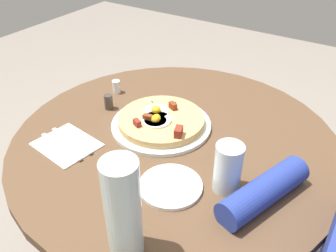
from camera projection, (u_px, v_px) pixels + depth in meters
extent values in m
cylinder|color=brown|center=(175.00, 141.00, 1.07)|extent=(0.96, 0.96, 0.03)
cylinder|color=#333338|center=(174.00, 223.00, 1.28)|extent=(0.12, 0.12, 0.71)
cylinder|color=navy|center=(264.00, 191.00, 0.83)|extent=(0.27, 0.15, 0.07)
cylinder|color=silver|center=(161.00, 125.00, 1.10)|extent=(0.31, 0.31, 0.01)
cylinder|color=tan|center=(161.00, 120.00, 1.09)|extent=(0.26, 0.26, 0.02)
cylinder|color=white|center=(157.00, 120.00, 1.07)|extent=(0.09, 0.09, 0.01)
sphere|color=yellow|center=(157.00, 118.00, 1.07)|extent=(0.03, 0.03, 0.03)
cylinder|color=white|center=(155.00, 121.00, 1.06)|extent=(0.07, 0.07, 0.01)
sphere|color=yellow|center=(155.00, 119.00, 1.06)|extent=(0.03, 0.03, 0.03)
cylinder|color=white|center=(156.00, 112.00, 1.11)|extent=(0.08, 0.08, 0.01)
sphere|color=yellow|center=(156.00, 110.00, 1.10)|extent=(0.03, 0.03, 0.03)
cube|color=maroon|center=(179.00, 132.00, 1.00)|extent=(0.04, 0.03, 0.03)
cube|color=maroon|center=(137.00, 123.00, 1.05)|extent=(0.02, 0.03, 0.02)
cube|color=maroon|center=(173.00, 106.00, 1.12)|extent=(0.03, 0.03, 0.02)
cube|color=brown|center=(148.00, 118.00, 1.07)|extent=(0.02, 0.03, 0.02)
cube|color=#387F2D|center=(175.00, 107.00, 1.13)|extent=(0.01, 0.01, 0.00)
cube|color=#387F2D|center=(152.00, 101.00, 1.16)|extent=(0.01, 0.01, 0.00)
cube|color=#387F2D|center=(175.00, 102.00, 1.15)|extent=(0.01, 0.01, 0.00)
cube|color=#387F2D|center=(181.00, 133.00, 1.01)|extent=(0.01, 0.01, 0.00)
cube|color=#387F2D|center=(143.00, 121.00, 1.06)|extent=(0.01, 0.01, 0.00)
cylinder|color=white|center=(171.00, 186.00, 0.88)|extent=(0.16, 0.16, 0.01)
cube|color=white|center=(67.00, 145.00, 1.03)|extent=(0.16, 0.19, 0.00)
cube|color=silver|center=(61.00, 146.00, 1.01)|extent=(0.04, 0.18, 0.00)
cube|color=silver|center=(72.00, 140.00, 1.04)|extent=(0.04, 0.18, 0.00)
cylinder|color=silver|center=(228.00, 168.00, 0.85)|extent=(0.07, 0.07, 0.13)
cylinder|color=silver|center=(123.00, 210.00, 0.68)|extent=(0.07, 0.07, 0.23)
cylinder|color=white|center=(116.00, 87.00, 1.27)|extent=(0.03, 0.03, 0.05)
cylinder|color=#3F3833|center=(109.00, 102.00, 1.18)|extent=(0.03, 0.03, 0.05)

